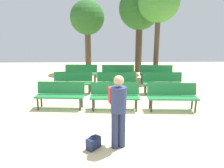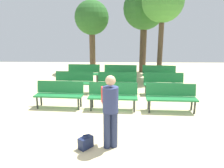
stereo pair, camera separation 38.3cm
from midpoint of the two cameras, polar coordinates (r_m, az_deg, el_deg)
ground_plane at (r=5.72m, az=1.32°, el=-12.31°), size 24.00×24.00×0.00m
bench_r0_c0 at (r=7.35m, az=-12.46°, el=-2.30°), size 1.63×0.59×0.87m
bench_r0_c1 at (r=6.99m, az=1.83°, el=-2.83°), size 1.62×0.56×0.87m
bench_r0_c2 at (r=7.15m, az=17.02°, el=-3.06°), size 1.62×0.55×0.87m
bench_r1_c0 at (r=8.97m, az=-8.97°, el=0.88°), size 1.62×0.56×0.87m
bench_r1_c1 at (r=8.72m, az=2.64°, el=0.64°), size 1.63×0.58×0.87m
bench_r1_c2 at (r=8.90m, az=14.88°, el=0.46°), size 1.62×0.56×0.87m
bench_r2_c0 at (r=10.76m, az=-6.59°, el=3.20°), size 1.62×0.56×0.87m
bench_r2_c1 at (r=10.53m, az=3.28°, el=3.03°), size 1.63×0.61×0.87m
bench_r2_c2 at (r=10.65m, az=13.50°, el=2.78°), size 1.64×0.62×0.87m
tree_0 at (r=13.38m, az=-4.59°, el=17.01°), size 2.04×2.04×4.30m
tree_1 at (r=13.33m, az=9.52°, el=19.04°), size 2.46×2.46×5.00m
tree_2 at (r=11.85m, az=14.41°, el=20.49°), size 2.15×2.15×5.05m
visitor_with_backpack at (r=4.63m, az=1.88°, el=-6.26°), size 0.43×0.58×1.65m
handbag at (r=4.92m, az=-4.77°, el=-15.32°), size 0.34×0.36×0.29m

